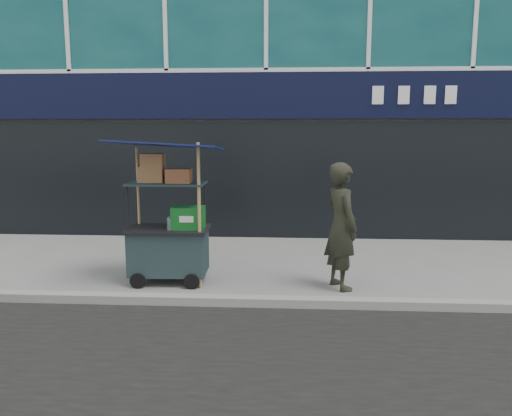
{
  "coord_description": "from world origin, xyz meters",
  "views": [
    {
      "loc": [
        0.42,
        -6.31,
        2.25
      ],
      "look_at": [
        -0.04,
        1.2,
        1.05
      ],
      "focal_mm": 35.0,
      "sensor_mm": 36.0,
      "label": 1
    }
  ],
  "objects": [
    {
      "name": "vendor_cart",
      "position": [
        -1.28,
        0.75,
        0.74
      ],
      "size": [
        1.58,
        1.13,
        2.11
      ],
      "rotation": [
        0.0,
        0.0,
        0.02
      ],
      "color": "#1B2D2F",
      "rests_on": "ground"
    },
    {
      "name": "vendor_man",
      "position": [
        1.2,
        0.62,
        0.9
      ],
      "size": [
        0.65,
        0.77,
        1.79
      ],
      "primitive_type": "imported",
      "rotation": [
        0.0,
        0.0,
        1.98
      ],
      "color": "black",
      "rests_on": "ground"
    },
    {
      "name": "ground",
      "position": [
        0.0,
        0.0,
        0.0
      ],
      "size": [
        80.0,
        80.0,
        0.0
      ],
      "primitive_type": "plane",
      "color": "slate",
      "rests_on": "ground"
    },
    {
      "name": "curb",
      "position": [
        0.0,
        -0.2,
        0.06
      ],
      "size": [
        80.0,
        0.18,
        0.12
      ],
      "primitive_type": "cube",
      "color": "gray",
      "rests_on": "ground"
    }
  ]
}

